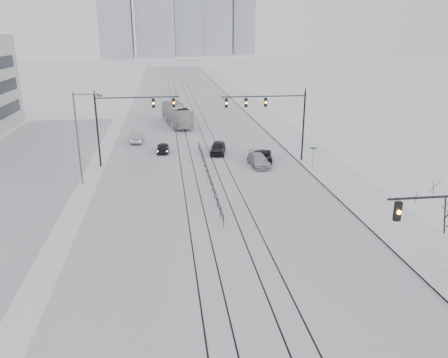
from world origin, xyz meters
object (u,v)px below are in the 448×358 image
at_px(sedan_nb_right, 259,160).
at_px(box_truck, 177,115).
at_px(sedan_sb_inner, 163,148).
at_px(sedan_nb_far, 218,148).
at_px(sedan_sb_outer, 137,137).
at_px(sedan_nb_front, 263,157).

relative_size(sedan_nb_right, box_truck, 0.39).
distance_m(sedan_sb_inner, sedan_nb_far, 6.94).
distance_m(sedan_sb_inner, box_truck, 17.25).
height_order(sedan_sb_inner, sedan_sb_outer, sedan_sb_outer).
bearing_deg(box_truck, sedan_sb_outer, 52.46).
relative_size(sedan_sb_inner, sedan_nb_far, 0.84).
xyz_separation_m(sedan_sb_inner, box_truck, (2.32, 17.06, 1.02)).
height_order(sedan_sb_inner, box_truck, box_truck).
height_order(sedan_sb_inner, sedan_nb_far, sedan_nb_far).
xyz_separation_m(sedan_sb_outer, sedan_nb_far, (10.24, -7.39, 0.01)).
bearing_deg(sedan_nb_far, sedan_sb_outer, 155.53).
relative_size(sedan_nb_front, sedan_nb_right, 0.99).
bearing_deg(sedan_nb_far, sedan_nb_right, -45.30).
height_order(sedan_sb_outer, sedan_nb_right, sedan_sb_outer).
relative_size(sedan_sb_inner, sedan_sb_outer, 0.82).
xyz_separation_m(sedan_nb_front, sedan_nb_far, (-4.71, 4.29, 0.11)).
xyz_separation_m(sedan_nb_front, sedan_nb_right, (-0.84, -1.60, 0.03)).
bearing_deg(box_truck, sedan_nb_far, 93.34).
xyz_separation_m(sedan_nb_right, box_truck, (-8.33, 24.45, 0.97)).
height_order(sedan_sb_outer, sedan_nb_front, sedan_sb_outer).
relative_size(sedan_nb_front, box_truck, 0.39).
distance_m(sedan_sb_inner, sedan_nb_right, 12.96).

